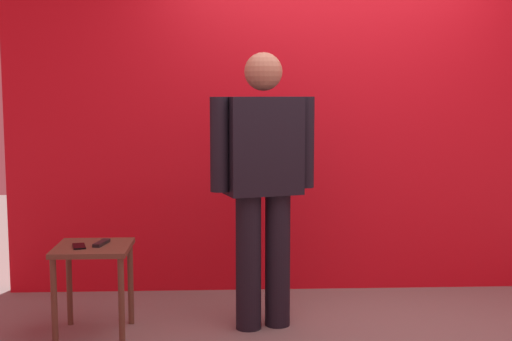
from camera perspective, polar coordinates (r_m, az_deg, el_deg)
The scene contains 5 objects.
back_wall_red at distance 5.08m, azimuth 6.50°, elevation 5.99°, with size 4.76×0.12×2.84m, color red.
standing_person at distance 4.19m, azimuth 0.60°, elevation -0.45°, with size 0.67×0.35×1.70m.
side_table at distance 4.25m, azimuth -13.40°, elevation -7.44°, with size 0.44×0.44×0.55m.
cell_phone at distance 4.21m, azimuth -14.53°, elevation -6.13°, with size 0.07×0.14×0.01m, color black.
tv_remote at distance 4.24m, azimuth -12.75°, elevation -5.91°, with size 0.04×0.17×0.02m, color black.
Camera 1 is at (-0.80, -3.81, 1.47)m, focal length 48.00 mm.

